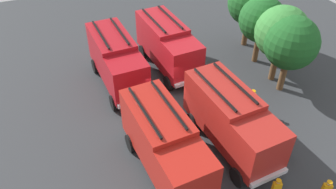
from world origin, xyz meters
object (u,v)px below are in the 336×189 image
Objects in this scene: tree_0 at (250,3)px; tree_3 at (291,43)px; fire_truck_2 at (168,44)px; tree_1 at (262,20)px; tree_2 at (282,33)px; traffic_cone_0 at (239,100)px; firefighter_3 at (290,144)px; firefighter_2 at (252,100)px; firefighter_1 at (276,189)px; fire_truck_3 at (232,118)px; fire_truck_0 at (117,60)px; fire_truck_1 at (165,143)px.

tree_0 is 6.67m from tree_3.
tree_1 is (1.94, 7.01, 1.54)m from fire_truck_2.
tree_1 is at bearing 173.14° from tree_3.
tree_2 reaches higher than fire_truck_2.
traffic_cone_0 is at bearing -67.95° from tree_2.
tree_2 is at bearing -39.69° from firefighter_3.
firefighter_2 is 7.10m from tree_1.
fire_truck_2 is at bearing -160.28° from firefighter_1.
tree_2 reaches higher than firefighter_1.
tree_2 reaches higher than tree_3.
tree_3 is at bearing 159.23° from firefighter_1.
fire_truck_2 reaches higher than traffic_cone_0.
tree_3 is at bearing 94.85° from traffic_cone_0.
fire_truck_2 is 9.20m from fire_truck_3.
tree_1 is (-7.26, 6.92, 1.54)m from fire_truck_3.
traffic_cone_0 is (6.21, 2.74, -1.78)m from fire_truck_2.
fire_truck_3 is 1.27× the size of tree_3.
traffic_cone_0 is (5.61, 6.99, -1.78)m from fire_truck_0.
firefighter_1 is 16.33m from tree_0.
firefighter_2 is 1.10× the size of firefighter_3.
firefighter_2 is 5.39m from tree_2.
tree_1 is (-7.53, 11.19, 1.54)m from fire_truck_1.
fire_truck_2 is 7.92m from tree_0.
firefighter_3 is (2.14, 2.79, -1.23)m from fire_truck_3.
firefighter_1 is 0.28× the size of tree_2.
fire_truck_2 is 8.96m from tree_3.
tree_1 reaches higher than firefighter_2.
tree_3 is (-3.58, 10.72, 1.73)m from fire_truck_1.
firefighter_3 is at bearing -29.78° from tree_2.
fire_truck_0 is 1.23× the size of tree_2.
tree_0 is (-0.69, 7.69, 1.74)m from fire_truck_2.
fire_truck_1 is 7.65m from firefighter_2.
fire_truck_2 reaches higher than firefighter_1.
tree_1 reaches higher than fire_truck_3.
firefighter_3 is 10.63m from tree_1.
fire_truck_3 is 4.51m from firefighter_1.
fire_truck_1 is 7.41m from firefighter_3.
fire_truck_1 is 12.10m from tree_2.
fire_truck_2 is 1.24× the size of tree_2.
firefighter_1 is at bearing -39.51° from tree_3.
fire_truck_0 is 13.74m from firefighter_1.
fire_truck_3 is 4.49× the size of firefighter_1.
tree_0 is (-10.15, 11.88, 1.74)m from fire_truck_1.
fire_truck_2 is at bearing -84.88° from tree_0.
tree_1 is at bearing 121.24° from fire_truck_1.
fire_truck_2 and fire_truck_3 have the same top height.
traffic_cone_0 is (4.27, -4.27, -3.32)m from tree_1.
fire_truck_1 is 7.85m from traffic_cone_0.
fire_truck_3 is at bearing 25.53° from fire_truck_0.
traffic_cone_0 is at bearing 112.55° from fire_truck_1.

